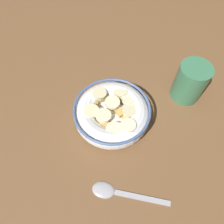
# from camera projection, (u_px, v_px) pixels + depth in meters

# --- Properties ---
(ground_plane) EXTENTS (1.16, 1.16, 0.02)m
(ground_plane) POSITION_uv_depth(u_px,v_px,m) (112.00, 121.00, 0.48)
(ground_plane) COLOR brown
(cereal_bowl) EXTENTS (0.17, 0.17, 0.05)m
(cereal_bowl) POSITION_uv_depth(u_px,v_px,m) (112.00, 113.00, 0.45)
(cereal_bowl) COLOR white
(cereal_bowl) RESTS_ON ground_plane
(spoon) EXTENTS (0.04, 0.15, 0.01)m
(spoon) POSITION_uv_depth(u_px,v_px,m) (113.00, 192.00, 0.38)
(spoon) COLOR #A5A5AD
(spoon) RESTS_ON ground_plane
(coffee_mug) EXTENTS (0.10, 0.07, 0.09)m
(coffee_mug) POSITION_uv_depth(u_px,v_px,m) (190.00, 82.00, 0.46)
(coffee_mug) COLOR #3F7F59
(coffee_mug) RESTS_ON ground_plane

